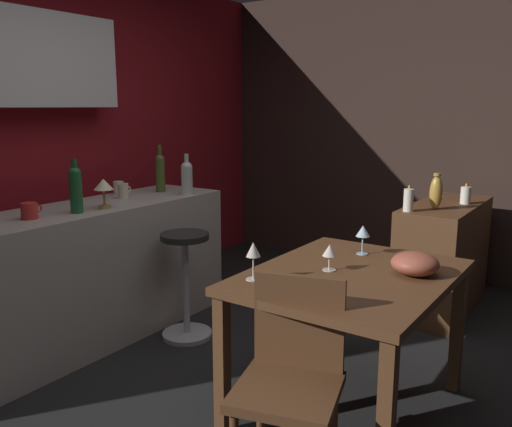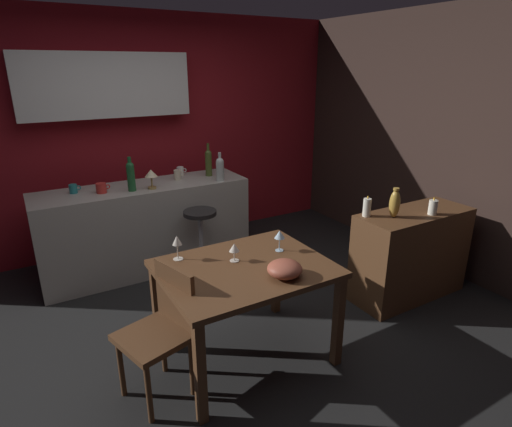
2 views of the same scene
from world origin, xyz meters
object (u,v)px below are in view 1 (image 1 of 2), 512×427
chair_near_window (291,375)px  wine_glass_center (330,251)px  cup_red (30,211)px  counter_lamp (104,187)px  cup_white (119,188)px  wine_bottle_clear (187,176)px  cup_cream (123,191)px  dining_table (351,291)px  sideboard_cabinet (443,256)px  wine_bottle_olive (160,171)px  wine_glass_left (363,232)px  wine_bottle_green (76,187)px  fruit_bowl (415,264)px  vase_brass (436,192)px  pillar_candle_short (466,195)px  bar_stool (186,282)px  pillar_candle_tall (408,200)px  wine_glass_right (253,252)px

chair_near_window → wine_glass_center: wine_glass_center is taller
cup_red → counter_lamp: 0.48m
cup_red → cup_white: (0.88, 0.25, 0.00)m
wine_bottle_clear → cup_cream: (-0.37, 0.27, -0.08)m
dining_table → sideboard_cabinet: (1.74, 0.02, -0.24)m
chair_near_window → wine_bottle_olive: (1.19, 1.87, 0.58)m
wine_glass_left → wine_bottle_clear: size_ratio=0.54×
wine_bottle_green → fruit_bowl: bearing=-76.6°
wine_glass_left → wine_bottle_green: wine_bottle_green is taller
wine_bottle_olive → vase_brass: (0.89, -1.81, -0.12)m
wine_bottle_olive → counter_lamp: bearing=-164.9°
dining_table → wine_bottle_clear: bearing=69.8°
cup_white → wine_glass_center: bearing=-99.8°
cup_cream → counter_lamp: (-0.34, -0.20, 0.09)m
cup_red → pillar_candle_short: size_ratio=0.84×
bar_stool → wine_bottle_clear: 0.81m
wine_bottle_olive → cup_red: wine_bottle_olive is taller
sideboard_cabinet → cup_red: 2.94m
counter_lamp → pillar_candle_tall: 2.05m
fruit_bowl → wine_bottle_olive: bearing=78.7°
bar_stool → cup_red: cup_red is taller
sideboard_cabinet → wine_bottle_green: (-2.05, 1.65, 0.65)m
wine_bottle_clear → pillar_candle_short: wine_bottle_clear is taller
cup_cream → wine_glass_left: bearing=-85.8°
sideboard_cabinet → wine_glass_center: 1.81m
wine_bottle_green → wine_glass_center: bearing=-79.6°
sideboard_cabinet → chair_near_window: bearing=-178.7°
dining_table → wine_bottle_green: size_ratio=3.45×
wine_bottle_green → cup_cream: 0.57m
sideboard_cabinet → fruit_bowl: 1.66m
dining_table → sideboard_cabinet: size_ratio=1.04×
pillar_candle_short → counter_lamp: bearing=137.9°
sideboard_cabinet → vase_brass: 0.60m
sideboard_cabinet → fruit_bowl: bearing=-169.9°
bar_stool → wine_bottle_olive: (0.36, 0.55, 0.67)m
wine_bottle_olive → wine_bottle_green: bearing=-169.8°
cup_cream → pillar_candle_short: 2.51m
bar_stool → wine_glass_right: bearing=-121.0°
wine_glass_left → vase_brass: bearing=-3.4°
counter_lamp → pillar_candle_short: size_ratio=1.24×
wine_bottle_clear → pillar_candle_tall: 1.59m
wine_bottle_olive → wine_bottle_clear: 0.26m
cup_cream → wine_bottle_olive: bearing=-3.0°
wine_glass_right → vase_brass: (1.82, -0.31, 0.07)m
dining_table → vase_brass: (1.46, 0.03, 0.30)m
wine_glass_left → fruit_bowl: size_ratio=0.70×
wine_bottle_green → pillar_candle_tall: bearing=-43.6°
fruit_bowl → wine_bottle_green: size_ratio=0.69×
wine_bottle_clear → cup_cream: wine_bottle_clear is taller
bar_stool → pillar_candle_tall: pillar_candle_tall is taller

